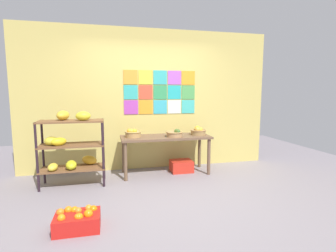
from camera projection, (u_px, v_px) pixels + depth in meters
ground at (166, 197)px, 3.70m from camera, size 9.01×9.01×0.00m
back_wall_with_art at (149, 100)px, 5.01m from camera, size 4.87×0.07×2.70m
banana_shelf_unit at (70, 144)px, 4.10m from camera, size 0.99×0.51×1.20m
display_table at (166, 141)px, 4.72m from camera, size 1.62×0.62×0.70m
fruit_basket_right at (198, 131)px, 4.83m from camera, size 0.30×0.30×0.17m
fruit_basket_centre at (133, 133)px, 4.57m from camera, size 0.29×0.29×0.16m
fruit_basket_left at (175, 133)px, 4.61m from camera, size 0.30×0.30×0.15m
produce_crate_under_table at (181, 166)px, 4.89m from camera, size 0.40×0.32×0.21m
orange_crate_foreground at (78, 220)px, 2.82m from camera, size 0.48×0.34×0.24m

